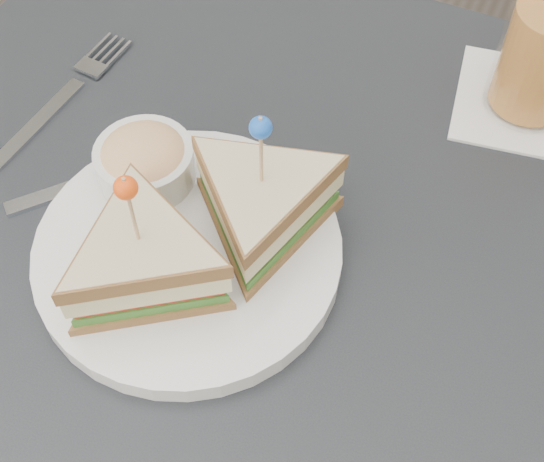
{
  "coord_description": "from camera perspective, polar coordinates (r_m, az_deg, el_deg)",
  "views": [
    {
      "loc": [
        0.15,
        -0.3,
        1.29
      ],
      "look_at": [
        0.01,
        0.01,
        0.8
      ],
      "focal_mm": 50.0,
      "sensor_mm": 36.0,
      "label": 1
    }
  ],
  "objects": [
    {
      "name": "plate_meal",
      "position": [
        0.61,
        -5.87,
        0.13
      ],
      "size": [
        0.29,
        0.29,
        0.15
      ],
      "rotation": [
        0.0,
        0.0,
        0.09
      ],
      "color": "white",
      "rests_on": "table"
    },
    {
      "name": "cutlery_fork",
      "position": [
        0.79,
        -15.23,
        9.95
      ],
      "size": [
        0.04,
        0.21,
        0.01
      ],
      "rotation": [
        0.0,
        0.0,
        -0.08
      ],
      "color": "silver",
      "rests_on": "table"
    },
    {
      "name": "table",
      "position": [
        0.7,
        -1.09,
        -6.3
      ],
      "size": [
        0.8,
        0.8,
        0.75
      ],
      "color": "black",
      "rests_on": "ground"
    },
    {
      "name": "cutlery_knife",
      "position": [
        0.7,
        -12.31,
        4.06
      ],
      "size": [
        0.15,
        0.17,
        0.01
      ],
      "rotation": [
        0.0,
        0.0,
        -0.72
      ],
      "color": "silver",
      "rests_on": "table"
    }
  ]
}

